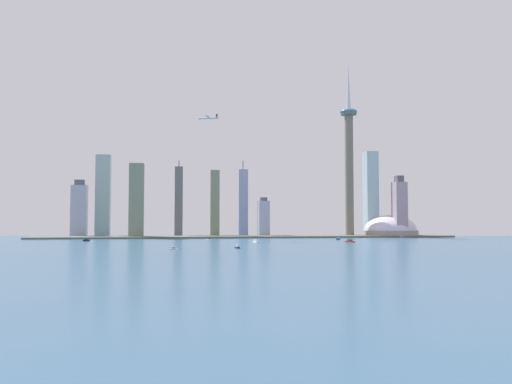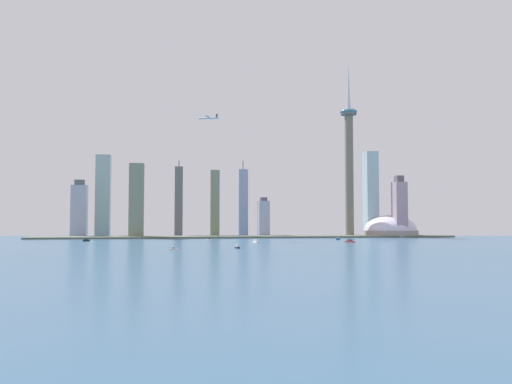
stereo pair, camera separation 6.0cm
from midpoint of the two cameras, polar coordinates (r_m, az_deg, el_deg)
name	(u,v)px [view 2 (the right image)]	position (r m, az deg, el deg)	size (l,w,h in m)	color
ground_plane	(335,263)	(388.74, 8.87, -7.82)	(6000.00, 6000.00, 0.00)	#355D7D
waterfront_pier	(248,237)	(902.49, -0.86, -5.03)	(740.70, 71.32, 3.04)	#596253
observation_tower	(349,156)	(974.88, 10.37, 4.02)	(32.36, 32.36, 331.66)	#726D5B
stadium_dome	(390,231)	(986.22, 14.80, -4.22)	(100.48, 100.48, 56.83)	#9E908B
skyscraper_0	(103,196)	(988.75, -16.74, -0.40)	(26.37, 17.29, 152.40)	#91AFB0
skyscraper_1	(400,208)	(958.34, 15.76, -1.77)	(21.35, 24.50, 111.33)	#A88E9A
skyscraper_2	(215,203)	(943.35, -4.62, -1.28)	(16.56, 14.15, 123.19)	gray
skyscraper_3	(79,210)	(973.65, -19.18, -1.93)	(27.32, 18.88, 103.80)	#9CA6BF
skyscraper_4	(371,194)	(996.99, 12.72, -0.21)	(22.86, 26.94, 161.49)	#A3C1C6
skyscraper_5	(264,218)	(953.75, 0.86, -2.94)	(19.91, 24.28, 73.25)	#9CA8C5
skyscraper_6	(136,201)	(907.61, -13.23, -0.95)	(24.17, 22.74, 129.26)	gray
skyscraper_7	(243,203)	(995.10, -1.47, -1.19)	(17.82, 17.60, 147.10)	#8A9ABB
skyscraper_8	(179,202)	(956.24, -8.64, -1.07)	(14.67, 12.97, 141.94)	slate
boat_0	(237,247)	(572.92, -2.09, -6.16)	(5.23, 8.62, 7.11)	#0D1A36
boat_1	(174,249)	(555.04, -9.17, -6.27)	(10.09, 5.59, 2.96)	white
boat_2	(86,240)	(795.03, -18.45, -5.12)	(10.11, 4.60, 9.50)	black
boat_3	(350,241)	(733.14, 10.47, -5.43)	(11.56, 14.72, 4.12)	#A82E25
boat_4	(208,239)	(799.22, -5.34, -5.26)	(8.99, 10.49, 9.68)	white
boat_5	(256,241)	(707.51, -0.05, -5.55)	(7.61, 13.35, 4.99)	white
boat_6	(338,239)	(826.58, 9.18, -5.18)	(11.49, 17.44, 3.53)	navy
airplane	(208,118)	(842.76, -5.34, 8.24)	(32.46, 30.07, 8.06)	silver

